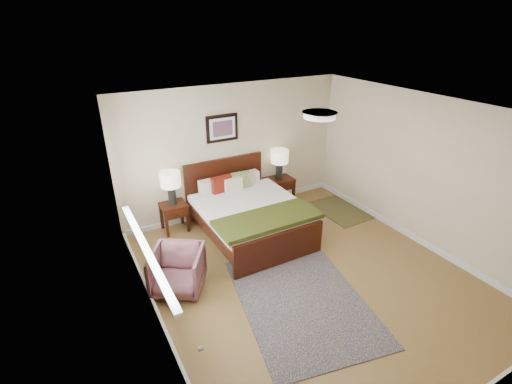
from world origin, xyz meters
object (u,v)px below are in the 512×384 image
bed (248,209)px  lamp_right (280,159)px  nightstand_right (279,188)px  rug_persian (302,300)px  armchair (178,270)px  lamp_left (171,182)px  nightstand_left (174,210)px

bed → lamp_right: bearing=35.0°
nightstand_right → rug_persian: 2.98m
nightstand_right → bed: bearing=-145.5°
bed → armchair: size_ratio=2.94×
lamp_left → armchair: size_ratio=0.86×
lamp_right → rug_persian: bearing=-115.8°
bed → armchair: 1.78m
nightstand_left → rug_persian: bearing=-70.5°
lamp_left → rug_persian: size_ratio=0.27×
rug_persian → nightstand_right: bearing=75.4°
bed → lamp_right: 1.46m
bed → nightstand_left: 1.35m
armchair → bed: bearing=60.4°
bed → lamp_left: 1.43m
nightstand_left → nightstand_right: nightstand_right is taller
armchair → lamp_right: bearing=63.6°
lamp_right → armchair: 3.21m
nightstand_right → nightstand_left: bearing=-179.8°
lamp_right → armchair: size_ratio=0.86×
nightstand_left → lamp_right: size_ratio=0.87×
lamp_left → rug_persian: lamp_left is taller
nightstand_left → bed: bearing=-35.1°
bed → nightstand_left: (-1.10, 0.77, -0.10)m
lamp_left → armchair: lamp_left is taller
nightstand_right → armchair: size_ratio=0.80×
lamp_left → bed: bearing=-35.7°
lamp_right → bed: bearing=-145.0°
nightstand_left → rug_persian: (0.94, -2.66, -0.41)m
nightstand_left → armchair: armchair is taller
nightstand_left → lamp_left: 0.55m
bed → nightstand_right: size_ratio=3.69×
rug_persian → lamp_left: bearing=120.7°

